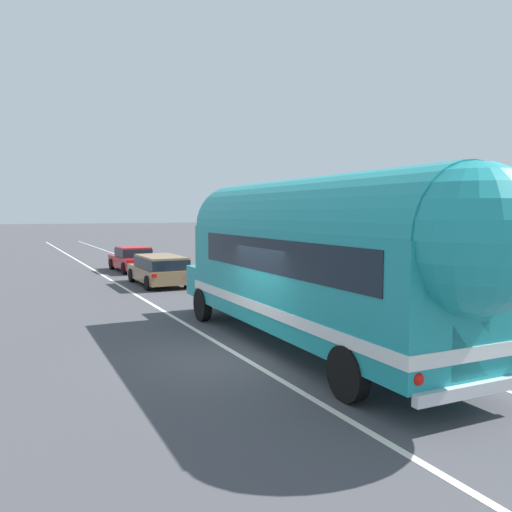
{
  "coord_description": "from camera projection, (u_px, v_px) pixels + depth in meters",
  "views": [
    {
      "loc": [
        -4.93,
        -10.68,
        3.31
      ],
      "look_at": [
        1.89,
        3.03,
        2.03
      ],
      "focal_mm": 36.65,
      "sensor_mm": 36.0,
      "label": 1
    }
  ],
  "objects": [
    {
      "name": "ground_plane",
      "position": [
        241.0,
        357.0,
        11.99
      ],
      "size": [
        300.0,
        300.0,
        0.0
      ],
      "primitive_type": "plane",
      "color": "#424247"
    },
    {
      "name": "car_second",
      "position": [
        133.0,
        258.0,
        29.43
      ],
      "size": [
        2.05,
        4.3,
        1.37
      ],
      "color": "#A5191E",
      "rests_on": "ground"
    },
    {
      "name": "lane_markings",
      "position": [
        161.0,
        286.0,
        23.41
      ],
      "size": [
        3.6,
        80.0,
        0.01
      ],
      "color": "silver",
      "rests_on": "ground"
    },
    {
      "name": "painted_bus",
      "position": [
        319.0,
        256.0,
        12.03
      ],
      "size": [
        2.76,
        12.12,
        4.12
      ],
      "color": "teal",
      "rests_on": "ground"
    },
    {
      "name": "car_lead",
      "position": [
        160.0,
        268.0,
        23.62
      ],
      "size": [
        1.94,
        4.45,
        1.37
      ],
      "color": "olive",
      "rests_on": "ground"
    }
  ]
}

